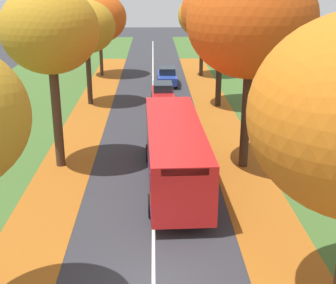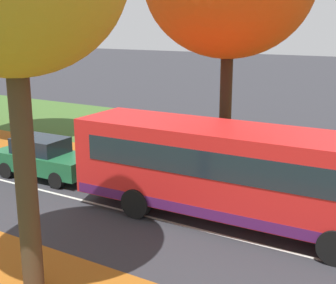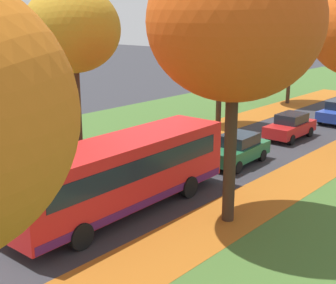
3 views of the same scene
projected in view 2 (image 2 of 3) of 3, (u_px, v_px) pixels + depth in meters
grass_verge_right at (102, 129)px, 27.25m from camera, size 12.00×90.00×0.01m
leaf_litter_right at (143, 165)px, 20.42m from camera, size 2.80×60.00×0.00m
tree_right_mid at (8, 3)px, 23.21m from camera, size 5.83×5.83×9.64m
bus at (237, 170)px, 14.11m from camera, size 2.87×10.47×2.98m
car_green_lead at (44, 158)px, 18.62m from camera, size 1.92×4.27×1.62m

